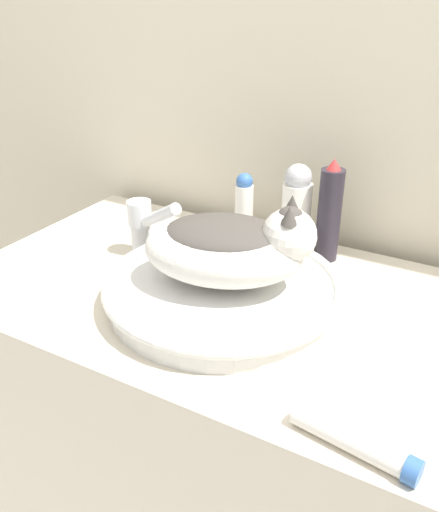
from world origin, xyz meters
TOP-DOWN VIEW (x-y plane):
  - wall_back at (0.00, 0.66)m, footprint 8.00×0.05m
  - vanity_counter at (0.00, 0.30)m, footprint 1.17×0.60m
  - sink_basin at (-0.05, 0.27)m, footprint 0.43×0.43m
  - cat at (-0.04, 0.27)m, footprint 0.33×0.27m
  - faucet at (-0.29, 0.35)m, footprint 0.16×0.08m
  - hairspray_can_black at (0.05, 0.53)m, footprint 0.05×0.05m
  - deodorant_stick at (-0.15, 0.53)m, footprint 0.04×0.04m
  - lotion_bottle_white at (-0.02, 0.53)m, footprint 0.06×0.06m
  - cream_tube at (0.26, 0.04)m, footprint 0.17×0.06m

SIDE VIEW (x-z plane):
  - vanity_counter at x=0.00m, z-range 0.00..0.81m
  - cream_tube at x=0.26m, z-range 0.81..0.84m
  - sink_basin at x=-0.05m, z-range 0.81..0.86m
  - faucet at x=-0.29m, z-range 0.81..0.96m
  - deodorant_stick at x=-0.15m, z-range 0.81..0.97m
  - lotion_bottle_white at x=-0.02m, z-range 0.81..1.00m
  - hairspray_can_black at x=0.05m, z-range 0.80..1.02m
  - cat at x=-0.04m, z-range 0.85..1.00m
  - wall_back at x=0.00m, z-range 0.00..2.40m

